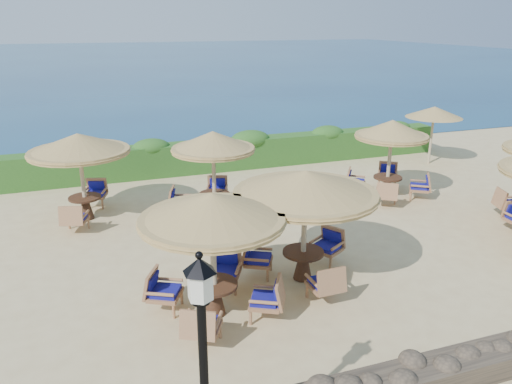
{
  "coord_description": "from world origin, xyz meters",
  "views": [
    {
      "loc": [
        -5.83,
        -11.63,
        5.77
      ],
      "look_at": [
        -1.58,
        0.54,
        1.3
      ],
      "focal_mm": 35.0,
      "sensor_mm": 36.0,
      "label": 1
    }
  ],
  "objects_px": {
    "cafe_set_1": "(305,198)",
    "cafe_set_3": "(80,154)",
    "cafe_set_0": "(213,232)",
    "extra_parasol": "(434,112)",
    "cafe_set_4": "(213,161)",
    "cafe_set_5": "(390,148)"
  },
  "relations": [
    {
      "from": "extra_parasol",
      "to": "cafe_set_1",
      "type": "height_order",
      "value": "cafe_set_1"
    },
    {
      "from": "cafe_set_0",
      "to": "cafe_set_5",
      "type": "xyz_separation_m",
      "value": [
        7.44,
        5.11,
        -0.13
      ]
    },
    {
      "from": "extra_parasol",
      "to": "cafe_set_5",
      "type": "bearing_deg",
      "value": -143.29
    },
    {
      "from": "cafe_set_0",
      "to": "cafe_set_1",
      "type": "xyz_separation_m",
      "value": [
        2.33,
        0.77,
        0.15
      ]
    },
    {
      "from": "cafe_set_1",
      "to": "cafe_set_4",
      "type": "distance_m",
      "value": 4.69
    },
    {
      "from": "cafe_set_1",
      "to": "cafe_set_3",
      "type": "bearing_deg",
      "value": 129.93
    },
    {
      "from": "cafe_set_0",
      "to": "cafe_set_1",
      "type": "height_order",
      "value": "same"
    },
    {
      "from": "cafe_set_3",
      "to": "cafe_set_5",
      "type": "xyz_separation_m",
      "value": [
        9.8,
        -1.26,
        -0.32
      ]
    },
    {
      "from": "extra_parasol",
      "to": "cafe_set_3",
      "type": "distance_m",
      "value": 13.96
    },
    {
      "from": "cafe_set_4",
      "to": "cafe_set_5",
      "type": "height_order",
      "value": "same"
    },
    {
      "from": "cafe_set_0",
      "to": "cafe_set_1",
      "type": "bearing_deg",
      "value": 18.31
    },
    {
      "from": "extra_parasol",
      "to": "cafe_set_0",
      "type": "height_order",
      "value": "cafe_set_0"
    },
    {
      "from": "cafe_set_1",
      "to": "cafe_set_3",
      "type": "xyz_separation_m",
      "value": [
        -4.69,
        5.6,
        0.03
      ]
    },
    {
      "from": "extra_parasol",
      "to": "cafe_set_5",
      "type": "height_order",
      "value": "cafe_set_5"
    },
    {
      "from": "cafe_set_1",
      "to": "cafe_set_4",
      "type": "bearing_deg",
      "value": 101.17
    },
    {
      "from": "cafe_set_0",
      "to": "cafe_set_1",
      "type": "distance_m",
      "value": 2.45
    },
    {
      "from": "extra_parasol",
      "to": "cafe_set_3",
      "type": "relative_size",
      "value": 0.81
    },
    {
      "from": "cafe_set_0",
      "to": "cafe_set_5",
      "type": "relative_size",
      "value": 1.07
    },
    {
      "from": "cafe_set_0",
      "to": "cafe_set_1",
      "type": "relative_size",
      "value": 0.89
    },
    {
      "from": "extra_parasol",
      "to": "cafe_set_3",
      "type": "height_order",
      "value": "cafe_set_3"
    },
    {
      "from": "cafe_set_5",
      "to": "cafe_set_1",
      "type": "bearing_deg",
      "value": -139.72
    },
    {
      "from": "cafe_set_0",
      "to": "cafe_set_3",
      "type": "height_order",
      "value": "same"
    }
  ]
}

